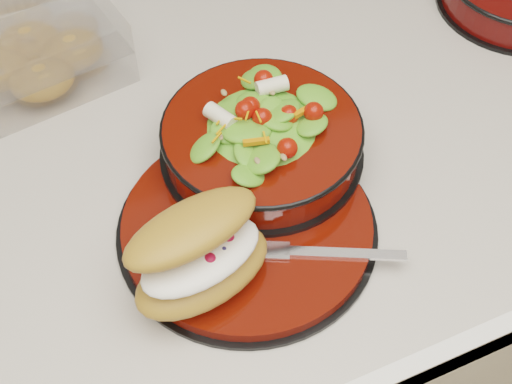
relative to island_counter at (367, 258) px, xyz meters
name	(u,v)px	position (x,y,z in m)	size (l,w,h in m)	color
island_counter	(367,258)	(0.00, 0.00, 0.00)	(1.24, 0.74, 0.90)	silver
dinner_plate	(248,226)	(-0.30, -0.14, 0.46)	(0.30, 0.30, 0.02)	black
salad_bowl	(262,133)	(-0.24, -0.05, 0.50)	(0.25, 0.25, 0.10)	black
croissant	(199,253)	(-0.37, -0.19, 0.51)	(0.17, 0.13, 0.10)	#B07636
fork	(324,253)	(-0.24, -0.21, 0.47)	(0.16, 0.09, 0.00)	silver
pastry_box	(33,52)	(-0.46, 0.21, 0.49)	(0.25, 0.20, 0.09)	white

